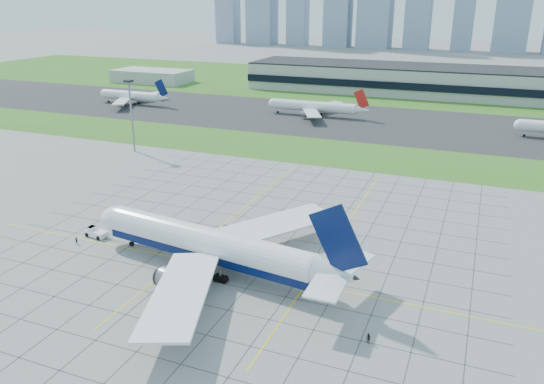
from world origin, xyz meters
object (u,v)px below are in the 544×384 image
at_px(crew_near, 77,240).
at_px(light_mast, 131,107).
at_px(distant_jet_0, 132,96).
at_px(distant_jet_1, 315,106).
at_px(pushback_tug, 96,232).
at_px(crew_far, 368,338).
at_px(airliner, 210,245).

bearing_deg(crew_near, light_mast, 44.39).
relative_size(distant_jet_0, distant_jet_1, 0.92).
relative_size(pushback_tug, crew_near, 4.80).
relative_size(crew_far, distant_jet_0, 0.04).
bearing_deg(crew_far, distant_jet_0, 173.82).
xyz_separation_m(crew_near, distant_jet_1, (7.62, 152.32, 3.65)).
height_order(pushback_tug, distant_jet_0, distant_jet_0).
distance_m(light_mast, crew_far, 132.18).
bearing_deg(crew_far, light_mast, -179.73).
height_order(crew_far, distant_jet_0, distant_jet_0).
bearing_deg(distant_jet_0, light_mast, -53.72).
height_order(airliner, distant_jet_1, airliner).
bearing_deg(crew_far, pushback_tug, -155.33).
xyz_separation_m(crew_near, crew_far, (69.03, -11.74, 0.05)).
bearing_deg(airliner, crew_far, -12.24).
relative_size(crew_near, distant_jet_1, 0.04).
bearing_deg(crew_near, pushback_tug, 2.19).
distance_m(light_mast, distant_jet_0, 94.07).
bearing_deg(crew_near, crew_far, -81.49).
bearing_deg(distant_jet_1, distant_jet_0, -175.48).
height_order(distant_jet_0, distant_jet_1, same).
xyz_separation_m(crew_near, distant_jet_0, (-89.43, 144.65, 3.64)).
height_order(crew_near, distant_jet_0, distant_jet_0).
bearing_deg(light_mast, distant_jet_1, 63.24).
bearing_deg(pushback_tug, crew_far, -6.30).
xyz_separation_m(pushback_tug, crew_far, (67.64, -16.58, -0.09)).
bearing_deg(airliner, crew_near, -170.97).
bearing_deg(light_mast, crew_far, -38.17).
bearing_deg(pushback_tug, distant_jet_0, 130.48).
distance_m(distant_jet_0, distant_jet_1, 97.35).
bearing_deg(distant_jet_0, pushback_tug, -56.99).
bearing_deg(crew_near, distant_jet_0, 49.89).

